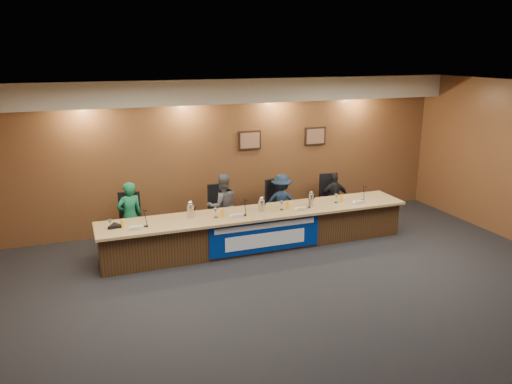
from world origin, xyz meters
The scene contains 39 objects.
floor centered at (0.00, 0.00, 0.00)m, with size 10.00×10.00×0.00m, color black.
ceiling centered at (0.00, 0.00, 3.20)m, with size 10.00×8.00×0.04m, color silver.
wall_back centered at (0.00, 4.00, 1.60)m, with size 10.00×0.04×3.20m, color brown.
soffit centered at (0.00, 3.75, 2.95)m, with size 10.00×0.50×0.50m, color beige.
dais_body centered at (0.00, 2.40, 0.35)m, with size 6.00×0.80×0.70m, color #3D2613.
dais_top centered at (0.00, 2.35, 0.72)m, with size 6.10×0.95×0.05m, color #9F8151.
banner centered at (0.00, 1.99, 0.38)m, with size 2.20×0.02×0.65m, color navy.
banner_text_upper centered at (0.00, 1.97, 0.58)m, with size 2.00×0.01×0.10m, color silver.
banner_text_lower centered at (0.00, 1.97, 0.30)m, with size 1.60×0.01×0.28m, color silver.
wall_photo_left centered at (0.40, 3.97, 1.85)m, with size 0.52×0.04×0.42m, color black.
wall_photo_right centered at (2.00, 3.97, 1.85)m, with size 0.52×0.04×0.42m, color black.
panelist_a centered at (-2.35, 3.15, 0.68)m, with size 0.50×0.33×1.36m, color #115E37.
panelist_b centered at (-0.49, 3.15, 0.68)m, with size 0.66×0.52×1.36m, color #504F54.
panelist_c centered at (0.82, 3.15, 0.62)m, with size 0.80×0.46×1.23m, color #112035.
panelist_d centered at (2.10, 3.15, 0.58)m, with size 0.68×0.28×1.16m, color black.
office_chair_a centered at (-2.35, 3.25, 0.48)m, with size 0.48×0.48×0.08m, color black.
office_chair_b centered at (-0.49, 3.25, 0.48)m, with size 0.48×0.48×0.08m, color black.
office_chair_c centered at (0.82, 3.25, 0.48)m, with size 0.48×0.48×0.08m, color black.
office_chair_d centered at (2.10, 3.25, 0.48)m, with size 0.48×0.48×0.08m, color black.
nameplate_a centered at (-2.36, 2.11, 0.80)m, with size 0.24×0.06×0.09m, color white.
microphone_a centered at (-2.17, 2.23, 0.76)m, with size 0.07×0.07×0.02m, color black.
juice_glass_a centered at (-2.56, 2.32, 0.82)m, with size 0.06×0.06×0.15m, color #FAAE17.
water_glass_a centered at (-2.77, 2.30, 0.84)m, with size 0.08×0.08×0.18m, color silver.
nameplate_b centered at (-0.50, 2.13, 0.80)m, with size 0.24×0.06×0.09m, color white.
microphone_b centered at (-0.34, 2.22, 0.76)m, with size 0.07×0.07×0.02m, color black.
juice_glass_b centered at (-0.76, 2.27, 0.82)m, with size 0.06×0.06×0.15m, color #FAAE17.
water_glass_b centered at (-0.88, 2.29, 0.84)m, with size 0.08×0.08×0.18m, color silver.
nameplate_c centered at (0.81, 2.10, 0.80)m, with size 0.24×0.06×0.09m, color white.
microphone_c centered at (1.01, 2.24, 0.76)m, with size 0.07×0.07×0.02m, color black.
juice_glass_c centered at (0.59, 2.31, 0.82)m, with size 0.06×0.06×0.15m, color #FAAE17.
water_glass_c centered at (0.45, 2.28, 0.84)m, with size 0.08×0.08×0.18m, color silver.
nameplate_d centered at (2.09, 2.10, 0.80)m, with size 0.24×0.06×0.09m, color white.
microphone_d centered at (2.27, 2.27, 0.76)m, with size 0.07×0.07×0.02m, color black.
juice_glass_d centered at (1.81, 2.33, 0.82)m, with size 0.06×0.06×0.15m, color #FAAE17.
water_glass_d centered at (1.69, 2.34, 0.84)m, with size 0.08×0.08×0.18m, color silver.
carafe_left centered at (-1.32, 2.46, 0.88)m, with size 0.13×0.13×0.25m, color silver.
carafe_mid centered at (0.06, 2.36, 0.86)m, with size 0.13×0.13×0.22m, color silver.
carafe_right centered at (1.11, 2.35, 0.87)m, with size 0.11×0.11×0.24m, color silver.
speakerphone centered at (-2.68, 2.39, 0.78)m, with size 0.32×0.32×0.05m, color black.
Camera 1 is at (-3.25, -6.22, 3.73)m, focal length 35.00 mm.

